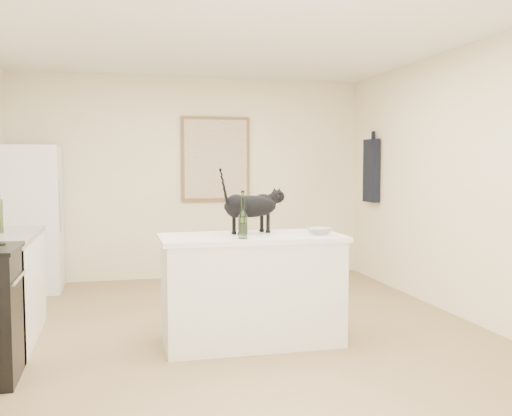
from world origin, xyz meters
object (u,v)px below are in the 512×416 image
Objects in this scene: black_cat at (250,209)px; glass_bowl at (319,231)px; wine_bottle at (243,218)px; fridge at (30,219)px.

black_cat is 0.61m from glass_bowl.
black_cat is at bearing 67.14° from wine_bottle.
glass_bowl is at bearing -44.63° from black_cat.
black_cat is (2.07, -2.44, 0.25)m from fridge.
fridge is 3.37m from wine_bottle.
wine_bottle is (1.94, -2.74, 0.22)m from fridge.
fridge is 3.20m from black_cat.
glass_bowl is (0.54, -0.21, -0.18)m from black_cat.
fridge reaches higher than glass_bowl.
black_cat is 1.77× the size of wine_bottle.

